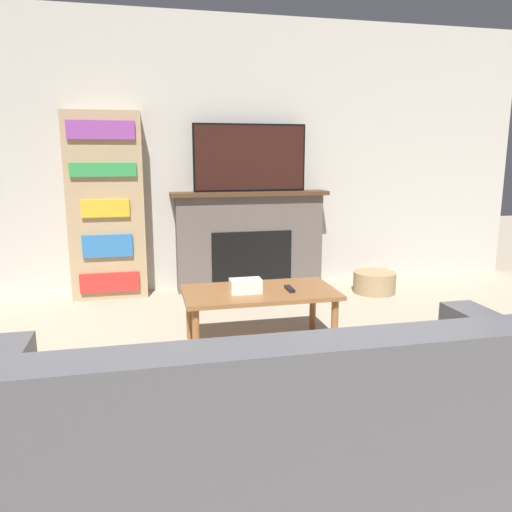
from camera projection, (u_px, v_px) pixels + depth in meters
name	position (u px, v px, depth m)	size (l,w,h in m)	color
wall_back	(208.00, 156.00, 5.00)	(6.86, 0.06, 2.70)	beige
fireplace	(250.00, 240.00, 5.12)	(1.59, 0.28, 1.00)	#605651
tv	(250.00, 158.00, 4.94)	(1.13, 0.03, 0.66)	black
couch	(286.00, 466.00, 1.73)	(2.08, 0.91, 0.89)	#4C4C51
coffee_table	(260.00, 297.00, 3.58)	(1.09, 0.59, 0.41)	brown
tissue_box	(246.00, 286.00, 3.50)	(0.22, 0.12, 0.10)	white
remote_control	(290.00, 289.00, 3.57)	(0.04, 0.15, 0.02)	black
bookshelf	(106.00, 207.00, 4.72)	(0.70, 0.29, 1.76)	tan
storage_basket	(374.00, 282.00, 5.02)	(0.42, 0.42, 0.21)	tan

